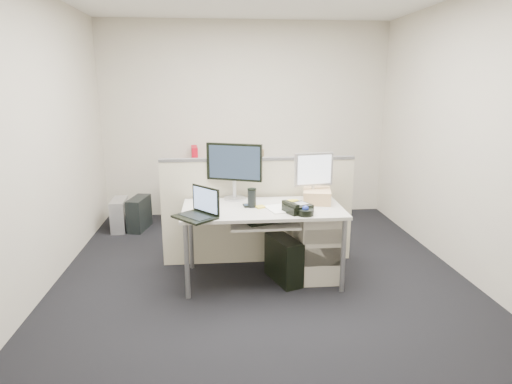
{
  "coord_description": "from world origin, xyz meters",
  "views": [
    {
      "loc": [
        -0.41,
        -3.84,
        1.86
      ],
      "look_at": [
        -0.05,
        0.15,
        0.84
      ],
      "focal_mm": 30.0,
      "sensor_mm": 36.0,
      "label": 1
    }
  ],
  "objects": [
    {
      "name": "floor",
      "position": [
        0.0,
        0.0,
        -0.01
      ],
      "size": [
        4.0,
        4.5,
        0.01
      ],
      "primitive_type": "cube",
      "color": "black",
      "rests_on": "ground"
    },
    {
      "name": "wall_back",
      "position": [
        0.0,
        2.25,
        1.35
      ],
      "size": [
        4.0,
        0.02,
        2.7
      ],
      "primitive_type": "cube",
      "color": "beige",
      "rests_on": "ground"
    },
    {
      "name": "wall_front",
      "position": [
        0.0,
        -2.25,
        1.35
      ],
      "size": [
        4.0,
        0.02,
        2.7
      ],
      "primitive_type": "cube",
      "color": "beige",
      "rests_on": "ground"
    },
    {
      "name": "wall_left",
      "position": [
        -2.0,
        0.0,
        1.35
      ],
      "size": [
        0.02,
        4.5,
        2.7
      ],
      "primitive_type": "cube",
      "color": "beige",
      "rests_on": "ground"
    },
    {
      "name": "wall_right",
      "position": [
        2.0,
        0.0,
        1.35
      ],
      "size": [
        0.02,
        4.5,
        2.7
      ],
      "primitive_type": "cube",
      "color": "beige",
      "rests_on": "ground"
    },
    {
      "name": "desk",
      "position": [
        0.0,
        0.0,
        0.66
      ],
      "size": [
        1.5,
        0.75,
        0.73
      ],
      "color": "beige",
      "rests_on": "floor"
    },
    {
      "name": "keyboard_tray",
      "position": [
        0.0,
        -0.18,
        0.62
      ],
      "size": [
        0.62,
        0.32,
        0.02
      ],
      "primitive_type": "cube",
      "color": "beige",
      "rests_on": "desk"
    },
    {
      "name": "drawer_pedestal",
      "position": [
        0.55,
        0.05,
        0.33
      ],
      "size": [
        0.4,
        0.55,
        0.65
      ],
      "primitive_type": "cube",
      "color": "beige",
      "rests_on": "floor"
    },
    {
      "name": "cubicle_partition",
      "position": [
        0.0,
        0.45,
        0.55
      ],
      "size": [
        2.0,
        0.06,
        1.1
      ],
      "primitive_type": "cube",
      "color": "beige",
      "rests_on": "floor"
    },
    {
      "name": "back_counter",
      "position": [
        0.0,
        1.93,
        0.36
      ],
      "size": [
        2.0,
        0.6,
        0.72
      ],
      "primitive_type": "cube",
      "color": "beige",
      "rests_on": "floor"
    },
    {
      "name": "monitor_main",
      "position": [
        -0.25,
        0.32,
        1.01
      ],
      "size": [
        0.61,
        0.4,
        0.57
      ],
      "primitive_type": "cube",
      "rotation": [
        0.0,
        0.0,
        -0.36
      ],
      "color": "black",
      "rests_on": "desk"
    },
    {
      "name": "monitor_small",
      "position": [
        0.52,
        0.18,
        0.97
      ],
      "size": [
        0.42,
        0.25,
        0.48
      ],
      "primitive_type": "cube",
      "rotation": [
        0.0,
        0.0,
        0.16
      ],
      "color": "#B7B7BC",
      "rests_on": "desk"
    },
    {
      "name": "laptop",
      "position": [
        -0.62,
        -0.28,
        0.86
      ],
      "size": [
        0.42,
        0.43,
        0.26
      ],
      "primitive_type": "cube",
      "rotation": [
        0.0,
        0.0,
        -0.84
      ],
      "color": "black",
      "rests_on": "desk"
    },
    {
      "name": "trackball",
      "position": [
        0.35,
        -0.28,
        0.76
      ],
      "size": [
        0.17,
        0.17,
        0.06
      ],
      "primitive_type": "cylinder",
      "rotation": [
        0.0,
        0.0,
        0.16
      ],
      "color": "black",
      "rests_on": "desk"
    },
    {
      "name": "desk_phone",
      "position": [
        0.3,
        -0.18,
        0.77
      ],
      "size": [
        0.29,
        0.27,
        0.07
      ],
      "primitive_type": "cube",
      "rotation": [
        0.0,
        0.0,
        0.47
      ],
      "color": "black",
      "rests_on": "desk"
    },
    {
      "name": "paper_stack",
      "position": [
        0.15,
        -0.08,
        0.74
      ],
      "size": [
        0.28,
        0.32,
        0.01
      ],
      "primitive_type": "cube",
      "rotation": [
        0.0,
        0.0,
        0.28
      ],
      "color": "white",
      "rests_on": "desk"
    },
    {
      "name": "sticky_pad",
      "position": [
        -0.02,
        0.0,
        0.74
      ],
      "size": [
        0.11,
        0.11,
        0.01
      ],
      "primitive_type": "cube",
      "rotation": [
        0.0,
        0.0,
        0.41
      ],
      "color": "yellow",
      "rests_on": "desk"
    },
    {
      "name": "travel_mug",
      "position": [
        -0.1,
        0.02,
        0.81
      ],
      "size": [
        0.08,
        0.08,
        0.17
      ],
      "primitive_type": "cylinder",
      "rotation": [
        0.0,
        0.0,
        -0.04
      ],
      "color": "black",
      "rests_on": "desk"
    },
    {
      "name": "banana",
      "position": [
        0.28,
        0.1,
        0.75
      ],
      "size": [
        0.2,
        0.12,
        0.04
      ],
      "primitive_type": "ellipsoid",
      "rotation": [
        0.0,
        0.0,
        0.4
      ],
      "color": "#FFFE47",
      "rests_on": "desk"
    },
    {
      "name": "cellphone",
      "position": [
        -0.15,
        0.05,
        0.74
      ],
      "size": [
        0.07,
        0.11,
        0.01
      ],
      "primitive_type": "cube",
      "rotation": [
        0.0,
        0.0,
        0.11
      ],
      "color": "black",
      "rests_on": "desk"
    },
    {
      "name": "manila_folders",
      "position": [
        0.55,
        0.14,
        0.79
      ],
      "size": [
        0.33,
        0.38,
        0.13
      ],
      "primitive_type": "cube",
      "rotation": [
        0.0,
        0.0,
        -0.21
      ],
      "color": "#E6BD81",
      "rests_on": "desk"
    },
    {
      "name": "keyboard",
      "position": [
        0.05,
        -0.14,
        0.64
      ],
      "size": [
        0.46,
        0.29,
        0.02
      ],
      "primitive_type": "cube",
      "rotation": [
        0.0,
        0.0,
        0.34
      ],
      "color": "black",
      "rests_on": "keyboard_tray"
    },
    {
      "name": "pc_tower_desk",
      "position": [
        0.2,
        -0.05,
        0.22
      ],
      "size": [
        0.33,
        0.5,
        0.43
      ],
      "primitive_type": "cube",
      "rotation": [
        0.0,
        0.0,
        0.34
      ],
      "color": "black",
      "rests_on": "floor"
    },
    {
      "name": "pc_tower_spare_dark",
      "position": [
        -1.45,
        1.63,
        0.21
      ],
      "size": [
        0.27,
        0.48,
        0.42
      ],
      "primitive_type": "cube",
      "rotation": [
        0.0,
        0.0,
        -0.2
      ],
      "color": "black",
      "rests_on": "floor"
    },
    {
      "name": "pc_tower_spare_silver",
      "position": [
        -1.7,
        1.63,
        0.2
      ],
      "size": [
        0.19,
        0.44,
        0.41
      ],
      "primitive_type": "cube",
      "rotation": [
        0.0,
        0.0,
        0.04
      ],
      "color": "#B7B7BC",
      "rests_on": "floor"
    },
    {
      "name": "cardboard_box_left",
      "position": [
        -0.05,
        1.81,
        0.86
      ],
      "size": [
        0.45,
        0.4,
        0.28
      ],
      "primitive_type": "cube",
      "rotation": [
        0.0,
        0.0,
        0.38
      ],
      "color": "tan",
      "rests_on": "back_counter"
    },
    {
      "name": "cardboard_box_right",
      "position": [
        0.0,
        1.81,
        0.86
      ],
      "size": [
        0.44,
        0.38,
        0.28
      ],
      "primitive_type": "cube",
      "rotation": [
        0.0,
        0.0,
        -0.23
      ],
      "color": "tan",
      "rests_on": "back_counter"
    },
    {
      "name": "red_binder",
      "position": [
        -0.72,
        2.03,
        0.87
      ],
      "size": [
        0.11,
        0.33,
        0.31
      ],
      "primitive_type": "cube",
      "rotation": [
        0.0,
        0.0,
        0.09
      ],
      "color": "#AF0719",
      "rests_on": "back_counter"
    }
  ]
}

